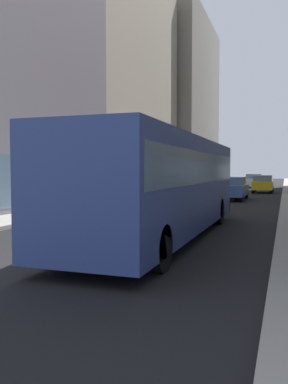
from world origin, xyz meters
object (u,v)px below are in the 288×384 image
object	(u,v)px
car_white_van	(254,181)
car_yellow_taxi	(263,184)
car_red_coupe	(184,186)
car_grey_wagon	(168,194)
transit_bus	(164,181)
car_blue_hatchback	(232,188)
dalmatian_dog	(32,240)

from	to	relation	value
car_white_van	car_yellow_taxi	size ratio (longest dim) A/B	1.18
car_white_van	car_red_coupe	world-z (taller)	same
car_grey_wagon	transit_bus	bearing A→B (deg)	-74.60
car_yellow_taxi	car_blue_hatchback	size ratio (longest dim) A/B	0.85
car_grey_wagon	dalmatian_dog	world-z (taller)	car_grey_wagon
car_white_van	car_grey_wagon	size ratio (longest dim) A/B	1.03
car_blue_hatchback	car_grey_wagon	bearing A→B (deg)	-106.84
transit_bus	car_white_van	distance (m)	37.63
car_blue_hatchback	car_yellow_taxi	bearing A→B (deg)	80.79
transit_bus	car_blue_hatchback	world-z (taller)	transit_bus
car_white_van	car_red_coupe	size ratio (longest dim) A/B	1.12
car_white_van	car_grey_wagon	world-z (taller)	same
transit_bus	car_grey_wagon	distance (m)	9.09
car_yellow_taxi	car_grey_wagon	size ratio (longest dim) A/B	0.87
car_red_coupe	car_grey_wagon	bearing A→B (deg)	-81.22
car_red_coupe	car_yellow_taxi	bearing A→B (deg)	53.03
car_blue_hatchback	car_red_coupe	size ratio (longest dim) A/B	1.12
car_white_van	car_grey_wagon	xyz separation A→B (m)	(-2.40, -28.90, -0.00)
car_yellow_taxi	transit_bus	bearing A→B (deg)	-93.45
transit_bus	car_blue_hatchback	bearing A→B (deg)	90.00
car_yellow_taxi	dalmatian_dog	xyz separation A→B (m)	(-3.52, -30.73, -0.31)
car_grey_wagon	car_blue_hatchback	bearing A→B (deg)	73.16
car_white_van	dalmatian_dog	bearing A→B (deg)	-92.62
car_yellow_taxi	dalmatian_dog	distance (m)	30.93
dalmatian_dog	car_yellow_taxi	bearing A→B (deg)	83.47
car_blue_hatchback	dalmatian_dog	distance (m)	20.96
transit_bus	car_blue_hatchback	size ratio (longest dim) A/B	2.47
transit_bus	car_grey_wagon	xyz separation A→B (m)	(-2.40, 8.72, -0.95)
car_white_van	car_blue_hatchback	size ratio (longest dim) A/B	1.00
car_red_coupe	dalmatian_dog	distance (m)	23.39
car_white_van	dalmatian_dog	distance (m)	41.88
car_grey_wagon	car_red_coupe	xyz separation A→B (m)	(-1.60, 10.36, 0.00)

